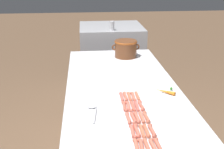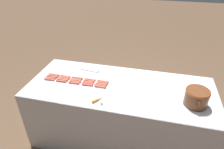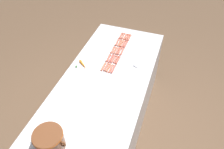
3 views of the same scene
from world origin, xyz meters
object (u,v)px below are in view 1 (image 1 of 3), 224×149
hot_dog_14 (129,96)px  soda_can (112,26)px  hot_dog_10 (147,146)px  hot_dog_22 (146,117)px  hot_dog_7 (133,118)px  hot_dog_17 (142,117)px  hot_dog_5 (142,147)px  hot_dog_11 (142,131)px  hot_dog_16 (146,131)px  hot_dog_20 (158,146)px  hot_dog_24 (137,96)px  hot_dog_0 (137,147)px  serving_spoon (93,109)px  hot_dog_21 (152,130)px  hot_dog_23 (141,106)px  back_cabinet (111,60)px  hot_dog_6 (137,131)px  hot_dog_8 (128,106)px  hot_dog_18 (137,106)px  hot_dog_3 (125,106)px  hot_dog_13 (133,106)px  hot_dog_1 (133,131)px  hot_dog_4 (122,97)px  hot_dog_12 (137,117)px  hot_dog_19 (133,96)px  hot_dog_2 (128,118)px  carrot (165,91)px  hot_dog_9 (125,96)px  hot_dog_15 (153,146)px  bean_pot (126,48)px

hot_dog_14 → soda_can: soda_can is taller
hot_dog_10 → hot_dog_22: 0.34m
hot_dog_7 → hot_dog_17: bearing=7.1°
hot_dog_5 → hot_dog_11: (0.03, 0.16, 0.00)m
hot_dog_16 → hot_dog_20: size_ratio=1.00×
hot_dog_7 → hot_dog_24: bearing=75.2°
hot_dog_0 → serving_spoon: hot_dog_0 is taller
hot_dog_17 → hot_dog_21: 0.18m
hot_dog_23 → hot_dog_24: same height
back_cabinet → hot_dog_22: bearing=-89.9°
hot_dog_6 → hot_dog_23: 0.35m
back_cabinet → hot_dog_8: (-0.09, -2.30, 0.38)m
hot_dog_0 → hot_dog_5: size_ratio=1.00×
hot_dog_18 → hot_dog_6: bearing=-99.8°
hot_dog_3 → hot_dog_13: bearing=-1.9°
hot_dog_10 → hot_dog_18: 0.51m
hot_dog_1 → hot_dog_17: same height
hot_dog_14 → hot_dog_1: bearing=-96.5°
hot_dog_4 → soda_can: 1.83m
hot_dog_12 → hot_dog_18: (0.03, 0.17, 0.00)m
hot_dog_7 → hot_dog_12: (0.03, 0.01, 0.00)m
hot_dog_18 → hot_dog_19: size_ratio=1.00×
back_cabinet → hot_dog_17: bearing=-90.6°
hot_dog_3 → hot_dog_21: same height
hot_dog_0 → hot_dog_21: size_ratio=1.00×
hot_dog_8 → hot_dog_20: (0.10, -0.51, 0.00)m
hot_dog_11 → hot_dog_22: size_ratio=1.00×
hot_dog_2 → hot_dog_20: (0.12, -0.34, 0.00)m
hot_dog_5 → hot_dog_19: bearing=84.6°
hot_dog_5 → soda_can: 2.51m
hot_dog_23 → carrot: 0.33m
hot_dog_8 → serving_spoon: (-0.26, -0.02, -0.00)m
hot_dog_18 → hot_dog_16: bearing=-89.9°
hot_dog_17 → hot_dog_21: size_ratio=1.00×
hot_dog_17 → carrot: size_ratio=1.00×
hot_dog_19 → carrot: (0.27, 0.06, 0.00)m
hot_dog_8 → hot_dog_13: bearing=5.0°
hot_dog_8 → hot_dog_11: same height
hot_dog_5 → hot_dog_18: same height
hot_dog_2 → hot_dog_12: bearing=2.6°
hot_dog_16 → hot_dog_17: same height
hot_dog_2 → hot_dog_9: (0.03, 0.35, 0.00)m
hot_dog_11 → hot_dog_18: same height
hot_dog_12 → soda_can: (0.04, 2.16, 0.20)m
hot_dog_21 → hot_dog_12: bearing=109.7°
hot_dog_6 → carrot: (0.33, 0.57, 0.00)m
back_cabinet → hot_dog_5: (-0.09, -2.81, 0.38)m
hot_dog_15 → soda_can: size_ratio=1.22×
hot_dog_8 → hot_dog_16: (0.06, -0.34, 0.00)m
hot_dog_3 → bean_pot: bean_pot is taller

